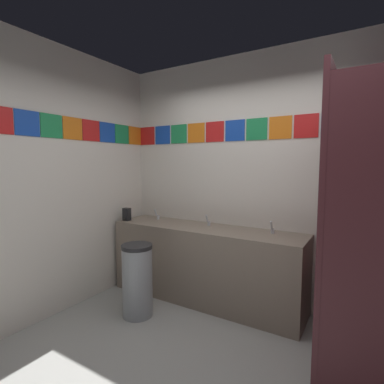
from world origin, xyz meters
TOP-DOWN VIEW (x-y plane):
  - wall_back at (0.00, 1.51)m, footprint 3.61×0.09m
  - wall_side at (-1.84, 0.00)m, footprint 0.09×2.94m
  - vanity_counter at (-0.63, 1.19)m, footprint 2.25×0.56m
  - faucet_left at (-1.38, 1.28)m, footprint 0.04×0.10m
  - faucet_center at (-0.63, 1.28)m, footprint 0.04×0.10m
  - faucet_right at (0.12, 1.28)m, footprint 0.04×0.10m
  - soap_dispenser at (-1.67, 1.03)m, footprint 0.09×0.09m
  - stall_divider at (0.90, 0.55)m, footprint 0.92×1.34m
  - trash_bin at (-1.05, 0.51)m, footprint 0.32×0.32m

SIDE VIEW (x-z plane):
  - trash_bin at x=-1.05m, z-range 0.00..0.76m
  - vanity_counter at x=-0.63m, z-range 0.01..0.87m
  - faucet_left at x=-1.38m, z-range 0.84..0.98m
  - faucet_center at x=-0.63m, z-range 0.84..0.98m
  - faucet_right at x=0.12m, z-range 0.84..0.98m
  - soap_dispenser at x=-1.67m, z-range 0.86..1.02m
  - stall_divider at x=0.90m, z-range 0.00..2.19m
  - wall_back at x=0.00m, z-range 0.00..2.81m
  - wall_side at x=-1.84m, z-range 0.00..2.81m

